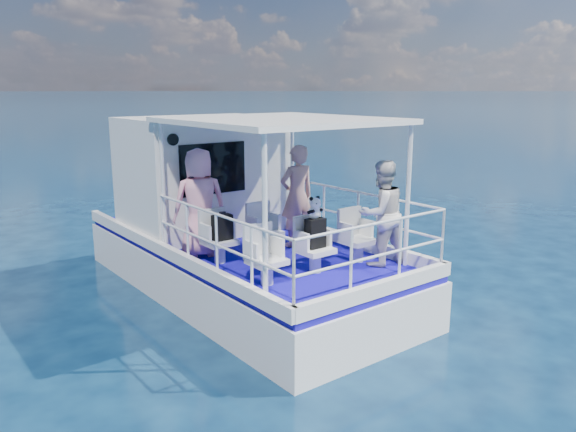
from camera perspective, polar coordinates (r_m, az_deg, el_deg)
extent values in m
plane|color=#071B34|center=(9.71, -1.54, -9.11)|extent=(2000.00, 2000.00, 0.00)
cube|color=white|center=(10.48, -4.79, -7.46)|extent=(3.00, 7.00, 1.60)
cube|color=#120982|center=(10.22, -4.88, -2.99)|extent=(2.90, 6.90, 0.10)
cube|color=white|center=(11.08, -8.65, 4.23)|extent=(2.85, 2.00, 2.20)
cube|color=white|center=(8.86, -0.89, 9.68)|extent=(3.00, 3.20, 0.08)
cylinder|color=white|center=(7.03, -2.36, -0.54)|extent=(0.07, 0.07, 2.20)
cylinder|color=white|center=(8.83, 12.09, 1.94)|extent=(0.07, 0.07, 2.20)
cylinder|color=white|center=(9.50, -12.53, 2.67)|extent=(0.07, 0.07, 2.20)
cylinder|color=white|center=(10.90, 0.42, 4.24)|extent=(0.07, 0.07, 2.20)
cube|color=silver|center=(9.05, -6.95, -3.55)|extent=(0.48, 0.46, 0.38)
cube|color=silver|center=(9.52, -2.29, -2.64)|extent=(0.48, 0.46, 0.38)
cube|color=silver|center=(10.04, 1.90, -1.81)|extent=(0.48, 0.46, 0.38)
cube|color=silver|center=(8.00, -2.15, -5.65)|extent=(0.48, 0.46, 0.38)
cube|color=silver|center=(8.53, 2.79, -4.48)|extent=(0.48, 0.46, 0.38)
cube|color=silver|center=(9.12, 7.11, -3.43)|extent=(0.48, 0.46, 0.38)
imported|color=pink|center=(9.28, -8.95, 1.31)|extent=(0.78, 0.66, 1.80)
imported|color=tan|center=(9.79, 0.91, 2.04)|extent=(0.70, 0.50, 1.79)
imported|color=silver|center=(8.85, 9.46, 0.28)|extent=(0.89, 0.74, 1.66)
cube|color=black|center=(8.93, -6.69, -1.15)|extent=(0.31, 0.17, 0.40)
cube|color=black|center=(8.42, 2.79, -1.76)|extent=(0.30, 0.17, 0.45)
cube|color=black|center=(8.86, -6.68, 0.26)|extent=(0.09, 0.06, 0.06)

